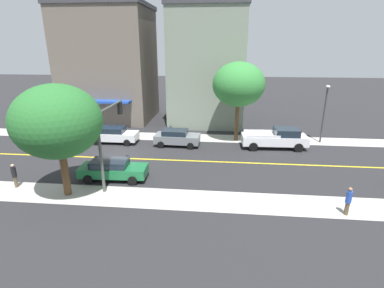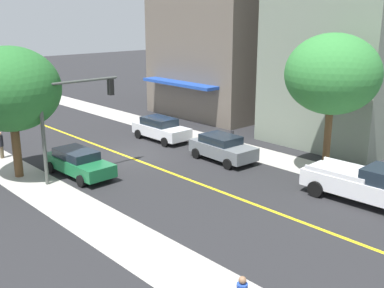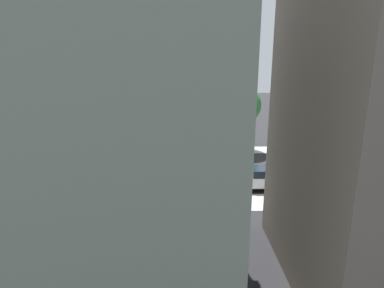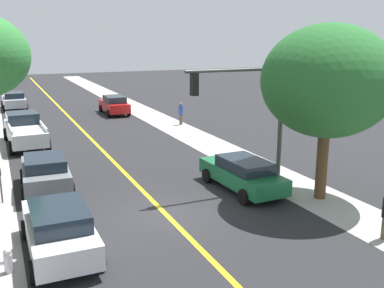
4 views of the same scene
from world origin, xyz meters
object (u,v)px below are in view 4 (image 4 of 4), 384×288
Objects in this scene: street_tree_left_near at (328,81)px; grey_sedan_left_curb at (45,172)px; parking_meter at (0,181)px; red_sedan_right_curb at (114,105)px; traffic_light_mast at (252,104)px; white_sedan_left_curb at (59,228)px; fire_hydrant at (8,261)px; silver_sedan_left_curb at (14,100)px; white_pickup_truck at (25,130)px; pedestrian_blue_shirt at (181,113)px; green_sedan_right_curb at (242,173)px.

grey_sedan_left_curb is (-10.32, 5.61, -4.02)m from street_tree_left_near.
red_sedan_right_curb reaches higher than parking_meter.
street_tree_left_near is 3.22m from traffic_light_mast.
white_sedan_left_curb is (1.54, -5.40, -0.11)m from parking_meter.
traffic_light_mast is at bearing -178.13° from red_sedan_right_curb.
red_sedan_right_curb is at bearing -20.34° from grey_sedan_left_curb.
grey_sedan_left_curb is at bearing 75.46° from fire_hydrant.
street_tree_left_near is at bearing -116.00° from grey_sedan_left_curb.
white_sedan_left_curb reaches higher than silver_sedan_left_curb.
street_tree_left_near reaches higher than white_pickup_truck.
pedestrian_blue_shirt is at bearing -141.23° from silver_sedan_left_curb.
parking_meter is at bearing 118.27° from grey_sedan_left_curb.
fire_hydrant is at bearing 85.47° from pedestrian_blue_shirt.
green_sedan_right_curb is at bearing 139.40° from street_tree_left_near.
silver_sedan_left_curb is (0.12, 30.91, -0.00)m from white_sedan_left_curb.
red_sedan_right_curb is at bearing 96.39° from street_tree_left_near.
silver_sedan_left_curb is 2.55× the size of pedestrian_blue_shirt.
silver_sedan_left_curb is (-7.98, 28.11, 0.05)m from green_sedan_right_curb.
street_tree_left_near reaches higher than pedestrian_blue_shirt.
parking_meter is at bearing -14.09° from traffic_light_mast.
traffic_light_mast is (-2.09, 2.21, -1.06)m from street_tree_left_near.
white_sedan_left_curb is at bearing 106.93° from green_sedan_right_curb.
traffic_light_mast reaches higher than fire_hydrant.
white_sedan_left_curb is at bearing 178.26° from silver_sedan_left_curb.
white_sedan_left_curb is at bearing -179.97° from grey_sedan_left_curb.
green_sedan_right_curb is at bearing -165.65° from silver_sedan_left_curb.
street_tree_left_near is 18.69m from white_pickup_truck.
pedestrian_blue_shirt reaches higher than green_sedan_right_curb.
white_sedan_left_curb is 20.99m from pedestrian_blue_shirt.
green_sedan_right_curb is 15.12m from white_pickup_truck.
white_sedan_left_curb is 0.75× the size of white_pickup_truck.
traffic_light_mast is 1.22× the size of white_sedan_left_curb.
green_sedan_right_curb is 8.57m from grey_sedan_left_curb.
traffic_light_mast is 1.15× the size of green_sedan_right_curb.
pedestrian_blue_shirt is (11.37, 17.65, 0.09)m from white_sedan_left_curb.
traffic_light_mast reaches higher than parking_meter.
white_pickup_truck is (1.57, 16.20, 0.58)m from fire_hydrant.
white_sedan_left_curb is 6.29m from grey_sedan_left_curb.
street_tree_left_near is at bearing -21.30° from parking_meter.
silver_sedan_left_curb is (1.63, 31.51, 0.46)m from fire_hydrant.
white_pickup_truck is at bearing 84.47° from fire_hydrant.
green_sedan_right_curb is 29.22m from silver_sedan_left_curb.
red_sedan_right_curb is at bearing -43.95° from white_pickup_truck.
green_sedan_right_curb is 2.81× the size of pedestrian_blue_shirt.
street_tree_left_near reaches higher than green_sedan_right_curb.
grey_sedan_left_curb is at bearing 179.05° from white_pickup_truck.
white_sedan_left_curb is 1.04× the size of silver_sedan_left_curb.
street_tree_left_near is 11.35m from white_sedan_left_curb.
red_sedan_right_curb is (-0.57, 21.57, -2.94)m from traffic_light_mast.
pedestrian_blue_shirt is at bearing -41.78° from grey_sedan_left_curb.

